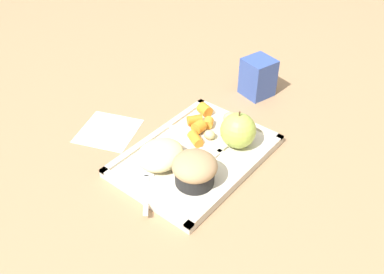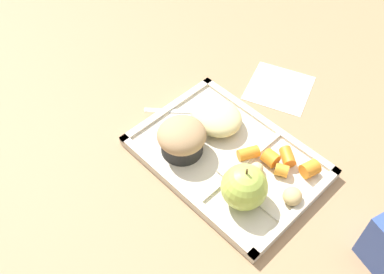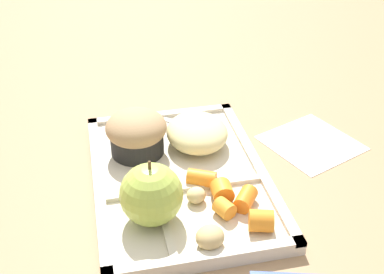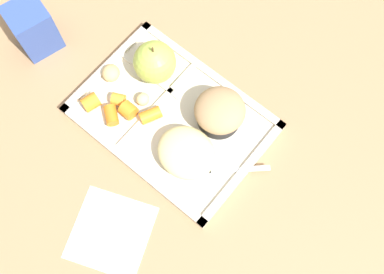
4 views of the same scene
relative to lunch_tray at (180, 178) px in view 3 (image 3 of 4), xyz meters
name	(u,v)px [view 3 (image 3 of 4)]	position (x,y,z in m)	size (l,w,h in m)	color
ground	(180,182)	(0.00, 0.00, -0.01)	(6.00, 6.00, 0.00)	#997551
lunch_tray	(180,178)	(0.00, 0.00, 0.00)	(0.33, 0.23, 0.02)	beige
green_apple	(151,194)	(-0.08, 0.05, 0.04)	(0.08, 0.08, 0.09)	#A8C14C
bran_muffin	(137,133)	(0.07, 0.05, 0.04)	(0.09, 0.09, 0.06)	black
carrot_slice_center	(222,191)	(-0.06, -0.04, 0.02)	(0.03, 0.03, 0.02)	orange
carrot_slice_diagonal	(202,178)	(-0.03, -0.02, 0.02)	(0.02, 0.02, 0.04)	orange
carrot_slice_large	(246,199)	(-0.08, -0.07, 0.02)	(0.02, 0.02, 0.03)	orange
carrot_slice_back	(224,208)	(-0.09, -0.04, 0.02)	(0.02, 0.02, 0.02)	orange
carrot_slice_tilted	(261,221)	(-0.12, -0.07, 0.02)	(0.03, 0.03, 0.03)	orange
potato_chunk_large	(210,237)	(-0.14, -0.01, 0.02)	(0.03, 0.03, 0.02)	tan
potato_chunk_corner	(196,195)	(-0.06, -0.01, 0.02)	(0.02, 0.02, 0.02)	tan
egg_noodle_pile	(197,132)	(0.07, -0.04, 0.03)	(0.10, 0.09, 0.04)	beige
meatball_center	(194,132)	(0.07, -0.04, 0.02)	(0.04, 0.04, 0.04)	brown
meatball_back	(205,130)	(0.08, -0.05, 0.02)	(0.03, 0.03, 0.03)	#755B4C
meatball_front	(194,138)	(0.06, -0.03, 0.02)	(0.03, 0.03, 0.03)	brown
plastic_fork	(177,125)	(0.12, -0.02, 0.01)	(0.12, 0.11, 0.00)	white
paper_napkin	(311,143)	(0.05, -0.21, -0.01)	(0.12, 0.12, 0.00)	white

